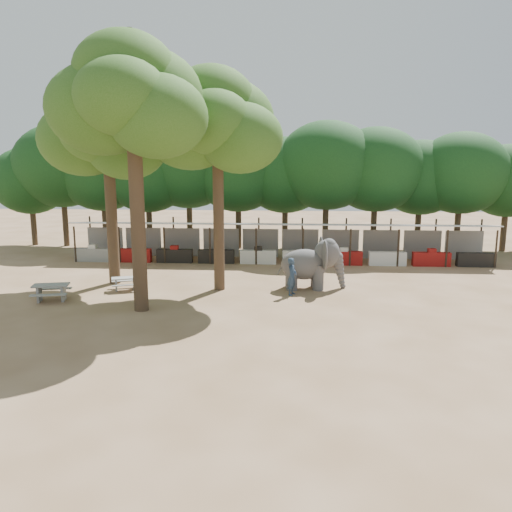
# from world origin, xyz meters

# --- Properties ---
(ground) EXTENTS (100.00, 100.00, 0.00)m
(ground) POSITION_xyz_m (0.00, 0.00, 0.00)
(ground) COLOR brown
(ground) RESTS_ON ground
(vendor_stalls) EXTENTS (28.00, 2.99, 2.80)m
(vendor_stalls) POSITION_xyz_m (-0.00, 13.84, 1.18)
(vendor_stalls) COLOR #A8ABB0
(vendor_stalls) RESTS_ON ground
(yard_tree_left) EXTENTS (7.10, 6.90, 11.02)m
(yard_tree_left) POSITION_xyz_m (-9.13, 7.19, 8.20)
(yard_tree_left) COLOR #332316
(yard_tree_left) RESTS_ON ground
(yard_tree_center) EXTENTS (7.10, 6.90, 12.04)m
(yard_tree_center) POSITION_xyz_m (-6.13, 2.19, 9.21)
(yard_tree_center) COLOR #332316
(yard_tree_center) RESTS_ON ground
(yard_tree_back) EXTENTS (7.10, 6.90, 11.36)m
(yard_tree_back) POSITION_xyz_m (-3.13, 6.19, 8.54)
(yard_tree_back) COLOR #332316
(yard_tree_back) RESTS_ON ground
(backdrop_trees) EXTENTS (46.46, 5.95, 8.33)m
(backdrop_trees) POSITION_xyz_m (0.00, 19.00, 5.51)
(backdrop_trees) COLOR #332316
(backdrop_trees) RESTS_ON ground
(elephant) EXTENTS (3.54, 2.69, 2.68)m
(elephant) POSITION_xyz_m (1.88, 6.55, 1.34)
(elephant) COLOR #444242
(elephant) RESTS_ON ground
(handler) EXTENTS (0.65, 0.79, 1.89)m
(handler) POSITION_xyz_m (0.81, 5.13, 0.95)
(handler) COLOR #26384C
(handler) RESTS_ON ground
(picnic_table_near) EXTENTS (1.95, 1.83, 0.83)m
(picnic_table_near) POSITION_xyz_m (-10.77, 3.16, 0.54)
(picnic_table_near) COLOR gray
(picnic_table_near) RESTS_ON ground
(picnic_table_far) EXTENTS (1.69, 1.61, 0.67)m
(picnic_table_far) POSITION_xyz_m (-7.92, 5.50, 0.44)
(picnic_table_far) COLOR gray
(picnic_table_far) RESTS_ON ground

